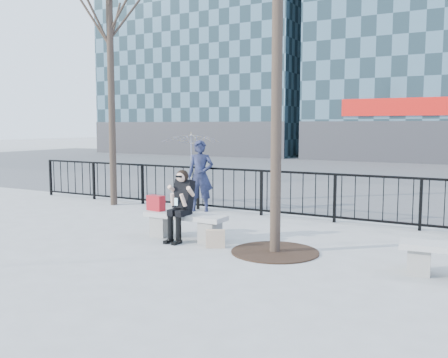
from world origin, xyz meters
The scene contains 12 objects.
ground centered at (0.00, 0.00, 0.00)m, with size 120.00×120.00×0.00m, color gray.
street_surface centered at (0.00, 15.00, 0.00)m, with size 60.00×23.00×0.01m, color #474747.
railing centered at (0.00, 3.00, 0.55)m, with size 14.00×0.06×1.10m.
building_left centered at (-15.00, 27.00, 11.30)m, with size 16.20×10.20×22.60m.
tree_left centered at (-4.00, 2.50, 4.86)m, with size 2.80×2.80×6.50m.
tree_grate centered at (1.90, -0.10, 0.01)m, with size 1.50×1.50×0.02m, color black.
bench_main centered at (0.00, 0.00, 0.30)m, with size 1.65×0.46×0.49m.
seated_woman centered at (0.00, -0.16, 0.67)m, with size 0.50×0.64×1.34m.
handbag centered at (-0.70, 0.02, 0.64)m, with size 0.36×0.17×0.30m, color maroon.
shopping_bag centered at (0.84, -0.30, 0.16)m, with size 0.34×0.12×0.32m, color beige.
standing_man centered at (-1.40, 2.80, 0.90)m, with size 0.66×0.43×1.79m, color black.
vendor_umbrella centered at (-4.75, 7.52, 0.96)m, with size 2.09×2.13×1.92m, color yellow.
Camera 1 is at (5.20, -7.80, 2.17)m, focal length 40.00 mm.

